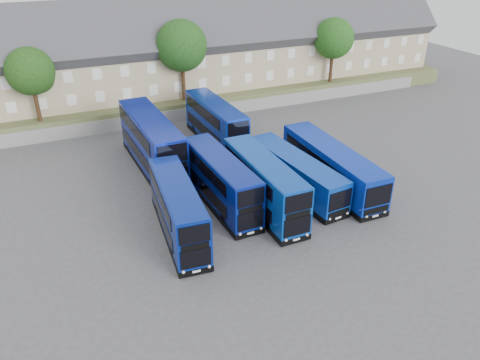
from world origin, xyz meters
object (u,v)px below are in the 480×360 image
(dd_front_mid, at_px, (221,182))
(tree_west, at_px, (32,73))
(coach_east_a, at_px, (295,175))
(tree_east, at_px, (334,40))
(dd_front_left, at_px, (178,211))
(tree_far, at_px, (342,25))
(tree_mid, at_px, (182,47))

(dd_front_mid, bearing_deg, tree_west, 118.22)
(dd_front_mid, relative_size, coach_east_a, 0.91)
(tree_east, bearing_deg, dd_front_left, -140.57)
(dd_front_mid, distance_m, tree_far, 41.08)
(dd_front_left, xyz_separation_m, tree_west, (-7.74, 23.24, 5.09))
(coach_east_a, height_order, tree_east, tree_east)
(tree_east, xyz_separation_m, tree_far, (6.00, 7.00, 0.34))
(dd_front_mid, xyz_separation_m, tree_east, (23.92, 20.56, 5.36))
(tree_east, bearing_deg, tree_west, -180.00)
(dd_front_mid, height_order, tree_far, tree_far)
(tree_mid, distance_m, tree_far, 26.80)
(tree_east, bearing_deg, coach_east_a, -129.60)
(dd_front_left, relative_size, tree_mid, 1.12)
(coach_east_a, bearing_deg, dd_front_left, -173.63)
(dd_front_mid, relative_size, tree_far, 1.21)
(tree_mid, xyz_separation_m, tree_east, (20.00, -0.50, -0.68))
(dd_front_left, relative_size, dd_front_mid, 0.97)
(tree_west, relative_size, tree_mid, 0.83)
(dd_front_mid, xyz_separation_m, coach_east_a, (6.59, -0.38, -0.50))
(tree_east, bearing_deg, dd_front_mid, -139.31)
(coach_east_a, height_order, tree_far, tree_far)
(tree_mid, distance_m, tree_east, 20.02)
(tree_far, bearing_deg, tree_west, -170.54)
(dd_front_left, distance_m, tree_west, 25.02)
(dd_front_mid, distance_m, tree_west, 24.37)
(dd_front_mid, bearing_deg, tree_mid, 77.24)
(tree_mid, height_order, tree_east, tree_mid)
(coach_east_a, distance_m, tree_mid, 22.58)
(tree_west, bearing_deg, dd_front_left, -71.59)
(tree_west, distance_m, tree_mid, 16.04)
(dd_front_left, height_order, tree_far, tree_far)
(tree_west, relative_size, tree_east, 0.94)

